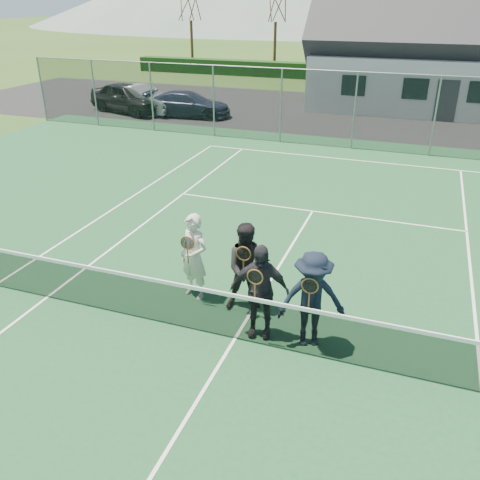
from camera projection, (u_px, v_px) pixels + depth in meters
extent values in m
plane|color=#2C4A1A|center=(370.00, 117.00, 26.12)|extent=(220.00, 220.00, 0.00)
cube|color=#1C4C2B|center=(235.00, 339.00, 9.17)|extent=(30.00, 30.00, 0.02)
cube|color=black|center=(295.00, 111.00, 27.34)|extent=(40.00, 12.00, 0.01)
cube|color=black|center=(392.00, 75.00, 36.04)|extent=(40.00, 1.20, 1.10)
imported|color=black|center=(128.00, 98.00, 26.75)|extent=(4.84, 3.09, 1.53)
imported|color=gray|center=(141.00, 99.00, 26.70)|extent=(4.44, 2.28, 1.39)
imported|color=#1B1F37|center=(188.00, 104.00, 25.85)|extent=(4.52, 2.27, 1.26)
cube|color=white|center=(344.00, 159.00, 19.23)|extent=(10.97, 0.06, 0.01)
cube|color=white|center=(48.00, 297.00, 10.42)|extent=(0.06, 23.77, 0.01)
cube|color=white|center=(313.00, 211.00, 14.58)|extent=(8.23, 0.06, 0.01)
cube|color=white|center=(235.00, 339.00, 9.16)|extent=(0.06, 12.80, 0.01)
cube|color=black|center=(235.00, 318.00, 8.97)|extent=(11.60, 0.02, 0.88)
cube|color=white|center=(235.00, 296.00, 8.77)|extent=(11.60, 0.03, 0.07)
cylinder|color=slate|center=(42.00, 90.00, 24.56)|extent=(0.07, 0.07, 3.00)
cylinder|color=slate|center=(95.00, 94.00, 23.64)|extent=(0.07, 0.07, 3.00)
cylinder|color=slate|center=(152.00, 98.00, 22.72)|extent=(0.07, 0.07, 3.00)
cylinder|color=slate|center=(214.00, 102.00, 21.80)|extent=(0.07, 0.07, 3.00)
cylinder|color=slate|center=(281.00, 107.00, 20.88)|extent=(0.07, 0.07, 3.00)
cylinder|color=slate|center=(354.00, 112.00, 19.96)|extent=(0.07, 0.07, 3.00)
cylinder|color=slate|center=(435.00, 117.00, 19.04)|extent=(0.07, 0.07, 3.00)
cube|color=black|center=(354.00, 112.00, 19.96)|extent=(30.00, 0.03, 3.00)
cylinder|color=slate|center=(358.00, 72.00, 19.31)|extent=(30.00, 0.04, 0.04)
cube|color=silver|center=(457.00, 81.00, 27.67)|extent=(15.00, 8.00, 2.80)
cube|color=#2D2D33|center=(446.00, 101.00, 24.59)|extent=(1.00, 0.06, 2.00)
cube|color=black|center=(354.00, 86.00, 25.75)|extent=(1.20, 0.06, 1.00)
cube|color=black|center=(415.00, 89.00, 24.83)|extent=(1.20, 0.06, 1.00)
cylinder|color=#392614|center=(192.00, 46.00, 41.20)|extent=(0.22, 0.22, 3.85)
cylinder|color=#372314|center=(275.00, 49.00, 39.05)|extent=(0.22, 0.22, 3.85)
cylinder|color=#3B2915|center=(425.00, 54.00, 35.68)|extent=(0.22, 0.22, 3.85)
imported|color=beige|center=(194.00, 257.00, 10.10)|extent=(0.76, 0.62, 1.80)
torus|color=brown|center=(187.00, 243.00, 9.69)|extent=(0.29, 0.02, 0.29)
cylinder|color=black|center=(187.00, 243.00, 9.69)|extent=(0.25, 0.00, 0.25)
cylinder|color=brown|center=(188.00, 256.00, 9.81)|extent=(0.03, 0.03, 0.32)
imported|color=black|center=(248.00, 267.00, 9.71)|extent=(1.07, 0.97, 1.80)
torus|color=brown|center=(244.00, 254.00, 9.29)|extent=(0.29, 0.02, 0.29)
cylinder|color=black|center=(244.00, 254.00, 9.29)|extent=(0.25, 0.00, 0.25)
cylinder|color=brown|center=(243.00, 267.00, 9.41)|extent=(0.03, 0.03, 0.32)
imported|color=#232227|center=(260.00, 291.00, 8.94)|extent=(1.12, 0.62, 1.80)
torus|color=brown|center=(255.00, 277.00, 8.52)|extent=(0.29, 0.02, 0.29)
cylinder|color=black|center=(255.00, 277.00, 8.52)|extent=(0.25, 0.00, 0.25)
cylinder|color=brown|center=(255.00, 291.00, 8.64)|extent=(0.03, 0.03, 0.32)
imported|color=black|center=(312.00, 300.00, 8.67)|extent=(1.32, 1.04, 1.80)
torus|color=brown|center=(310.00, 286.00, 8.26)|extent=(0.29, 0.02, 0.29)
cylinder|color=black|center=(310.00, 286.00, 8.26)|extent=(0.25, 0.00, 0.25)
cylinder|color=brown|center=(309.00, 300.00, 8.38)|extent=(0.03, 0.03, 0.32)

